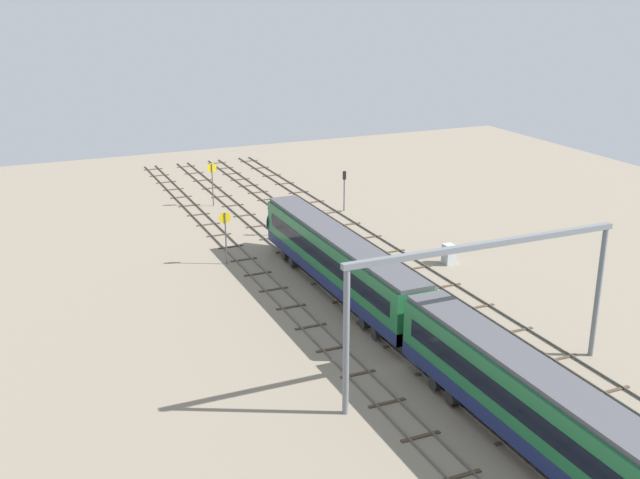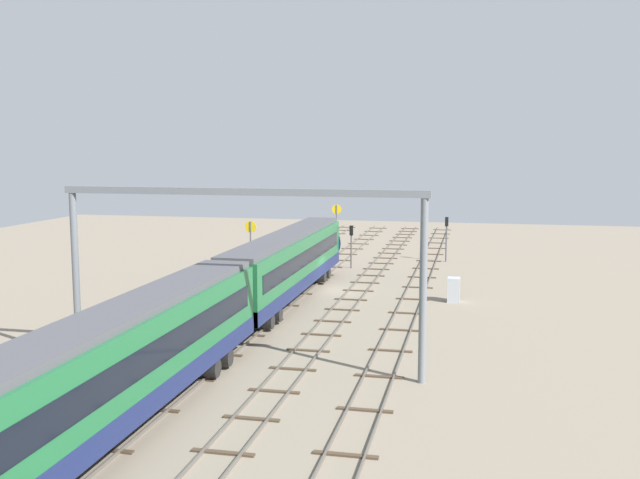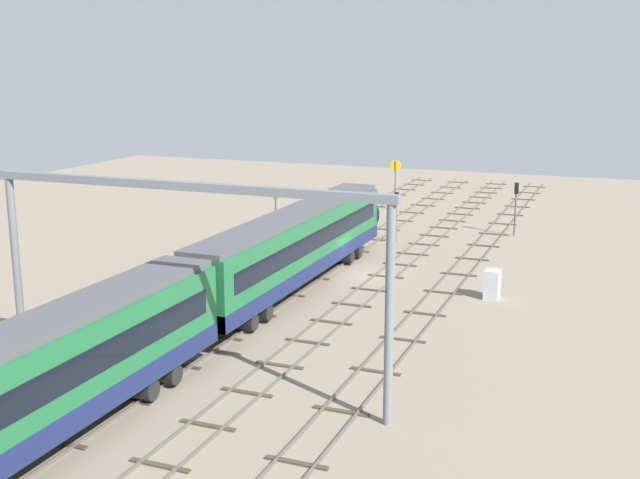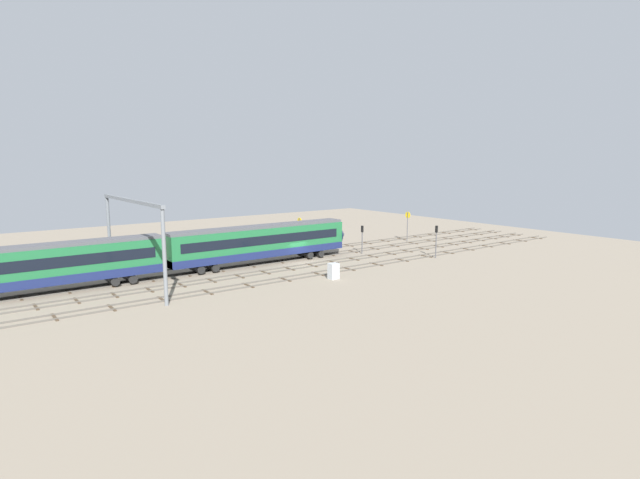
# 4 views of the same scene
# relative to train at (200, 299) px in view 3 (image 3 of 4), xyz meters

# --- Properties ---
(ground_plane) EXTENTS (107.40, 107.40, 0.00)m
(ground_plane) POSITION_rel_train_xyz_m (16.50, -2.20, -2.66)
(ground_plane) COLOR gray
(track_near_foreground) EXTENTS (91.40, 2.40, 0.16)m
(track_near_foreground) POSITION_rel_train_xyz_m (16.50, -8.79, -2.59)
(track_near_foreground) COLOR #59544C
(track_near_foreground) RESTS_ON ground
(track_second_near) EXTENTS (91.40, 2.40, 0.16)m
(track_second_near) POSITION_rel_train_xyz_m (16.50, -4.39, -2.59)
(track_second_near) COLOR #59544C
(track_second_near) RESTS_ON ground
(track_with_train) EXTENTS (91.40, 2.40, 0.16)m
(track_with_train) POSITION_rel_train_xyz_m (16.50, 0.00, -2.59)
(track_with_train) COLOR #59544C
(track_with_train) RESTS_ON ground
(track_second_far) EXTENTS (91.40, 2.40, 0.16)m
(track_second_far) POSITION_rel_train_xyz_m (16.50, 4.39, -2.59)
(track_second_far) COLOR #59544C
(track_second_far) RESTS_ON ground
(train) EXTENTS (50.40, 3.24, 4.80)m
(train) POSITION_rel_train_xyz_m (0.00, 0.00, 0.00)
(train) COLOR #1E6638
(train) RESTS_ON ground
(overhead_gantry) EXTENTS (0.40, 18.51, 9.11)m
(overhead_gantry) POSITION_rel_train_xyz_m (-4.41, -1.89, 4.15)
(overhead_gantry) COLOR slate
(overhead_gantry) RESTS_ON ground
(speed_sign_near_foreground) EXTENTS (0.14, 1.02, 4.72)m
(speed_sign_near_foreground) POSITION_rel_train_xyz_m (21.89, 6.05, 0.51)
(speed_sign_near_foreground) COLOR #4C4C51
(speed_sign_near_foreground) RESTS_ON ground
(speed_sign_mid_trackside) EXTENTS (0.14, 1.06, 4.80)m
(speed_sign_mid_trackside) POSITION_rel_train_xyz_m (40.25, 1.95, 0.58)
(speed_sign_mid_trackside) COLOR #4C4C51
(speed_sign_mid_trackside) RESTS_ON ground
(signal_light_trackside_approach) EXTENTS (0.31, 0.32, 3.96)m
(signal_light_trackside_approach) POSITION_rel_train_xyz_m (26.99, -2.01, -0.04)
(signal_light_trackside_approach) COLOR #4C4C51
(signal_light_trackside_approach) RESTS_ON ground
(signal_light_trackside_departure) EXTENTS (0.31, 0.32, 4.38)m
(signal_light_trackside_departure) POSITION_rel_train_xyz_m (32.70, -10.42, 0.22)
(signal_light_trackside_departure) COLOR #4C4C51
(signal_light_trackside_departure) RESTS_ON ground
(relay_cabinet) EXTENTS (1.06, 0.88, 1.76)m
(relay_cabinet) POSITION_rel_train_xyz_m (14.13, -11.74, -1.78)
(relay_cabinet) COLOR #B2B7BC
(relay_cabinet) RESTS_ON ground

